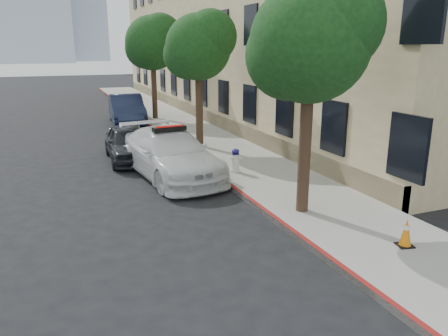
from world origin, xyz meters
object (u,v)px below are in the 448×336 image
at_px(parked_car_mid, 128,143).
at_px(fire_hydrant, 235,161).
at_px(police_car, 170,154).
at_px(traffic_cone, 406,233).
at_px(parked_car_far, 127,109).

xyz_separation_m(parked_car_mid, fire_hydrant, (2.88, -3.48, -0.12)).
bearing_deg(fire_hydrant, police_car, 160.70).
distance_m(fire_hydrant, traffic_cone, 6.52).
height_order(parked_car_far, traffic_cone, parked_car_far).
bearing_deg(parked_car_mid, traffic_cone, -66.19).
relative_size(police_car, traffic_cone, 9.11).
relative_size(parked_car_mid, parked_car_far, 0.79).
bearing_deg(parked_car_far, fire_hydrant, -78.44).
xyz_separation_m(fire_hydrant, traffic_cone, (1.06, -6.43, -0.08)).
bearing_deg(parked_car_mid, parked_car_far, 82.76).
xyz_separation_m(parked_car_mid, traffic_cone, (3.95, -9.92, -0.21)).
relative_size(parked_car_far, traffic_cone, 8.04).
bearing_deg(traffic_cone, parked_car_mid, 111.71).
xyz_separation_m(parked_car_far, traffic_cone, (2.59, -18.16, -0.35)).
bearing_deg(police_car, fire_hydrant, -28.86).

